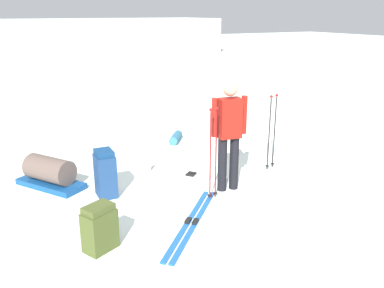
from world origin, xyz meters
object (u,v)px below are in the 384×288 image
object	(u,v)px
backpack_bright	(100,228)
ski_poles_planted_far	(272,128)
ski_poles_planted_near	(213,149)
ski_pair_near	(192,222)
sleeping_mat_rolled	(176,138)
thermos_bottle	(149,165)
ski_pair_far	(191,175)
backpack_large_dark	(105,174)
skier_standing	(229,131)
gear_sled	(50,173)

from	to	relation	value
backpack_bright	ski_poles_planted_far	distance (m)	3.64
ski_poles_planted_near	ski_pair_near	bearing A→B (deg)	-139.57
sleeping_mat_rolled	thermos_bottle	xyz separation A→B (m)	(-1.17, -1.36, 0.04)
ski_pair_far	backpack_large_dark	size ratio (longest dim) A/B	2.23
backpack_large_dark	ski_poles_planted_far	distance (m)	2.95
ski_pair_near	ski_pair_far	size ratio (longest dim) A/B	0.95
ski_pair_near	sleeping_mat_rolled	world-z (taller)	sleeping_mat_rolled
skier_standing	ski_poles_planted_near	world-z (taller)	skier_standing
skier_standing	sleeping_mat_rolled	bearing A→B (deg)	82.31
ski_pair_near	backpack_bright	bearing A→B (deg)	-177.56
ski_poles_planted_near	ski_poles_planted_far	size ratio (longest dim) A/B	1.04
backpack_large_dark	gear_sled	size ratio (longest dim) A/B	0.61
thermos_bottle	skier_standing	bearing A→B (deg)	-56.94
ski_pair_near	ski_pair_far	world-z (taller)	same
ski_poles_planted_far	ski_poles_planted_near	bearing A→B (deg)	-158.93
ski_pair_far	ski_pair_near	bearing A→B (deg)	-117.41
sleeping_mat_rolled	thermos_bottle	bearing A→B (deg)	-130.56
skier_standing	ski_pair_far	bearing A→B (deg)	108.93
ski_poles_planted_near	gear_sled	size ratio (longest dim) A/B	1.16
gear_sled	thermos_bottle	size ratio (longest dim) A/B	4.59
ski_pair_far	backpack_bright	world-z (taller)	backpack_bright
sleeping_mat_rolled	thermos_bottle	distance (m)	1.80
skier_standing	gear_sled	distance (m)	2.91
skier_standing	sleeping_mat_rolled	world-z (taller)	skier_standing
skier_standing	ski_pair_far	world-z (taller)	skier_standing
ski_pair_far	skier_standing	bearing A→B (deg)	-71.07
ski_pair_near	backpack_bright	distance (m)	1.26
sleeping_mat_rolled	ski_pair_far	bearing A→B (deg)	-108.06
ski_pair_far	sleeping_mat_rolled	xyz separation A→B (m)	(0.61, 1.87, 0.08)
skier_standing	thermos_bottle	world-z (taller)	skier_standing
backpack_bright	sleeping_mat_rolled	bearing A→B (deg)	52.48
backpack_large_dark	sleeping_mat_rolled	distance (m)	2.89
backpack_bright	sleeping_mat_rolled	size ratio (longest dim) A/B	1.03
ski_pair_near	thermos_bottle	world-z (taller)	thermos_bottle
backpack_bright	sleeping_mat_rolled	distance (m)	4.27
gear_sled	sleeping_mat_rolled	size ratio (longest dim) A/B	2.17
skier_standing	sleeping_mat_rolled	distance (m)	2.78
ski_pair_far	backpack_large_dark	xyz separation A→B (m)	(-1.50, -0.10, 0.34)
skier_standing	backpack_bright	xyz separation A→B (m)	(-2.24, -0.77, -0.68)
gear_sled	thermos_bottle	world-z (taller)	gear_sled
ski_poles_planted_near	gear_sled	world-z (taller)	ski_poles_planted_near
ski_poles_planted_near	backpack_bright	bearing A→B (deg)	-162.22
ski_pair_near	ski_poles_planted_far	world-z (taller)	ski_poles_planted_far
sleeping_mat_rolled	thermos_bottle	world-z (taller)	thermos_bottle
backpack_large_dark	gear_sled	xyz separation A→B (m)	(-0.68, 0.75, -0.13)
skier_standing	ski_pair_far	size ratio (longest dim) A/B	1.05
ski_pair_far	ski_poles_planted_near	bearing A→B (deg)	-97.13
ski_pair_far	backpack_bright	size ratio (longest dim) A/B	2.86
skier_standing	backpack_large_dark	distance (m)	1.96
ski_poles_planted_far	thermos_bottle	bearing A→B (deg)	157.32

